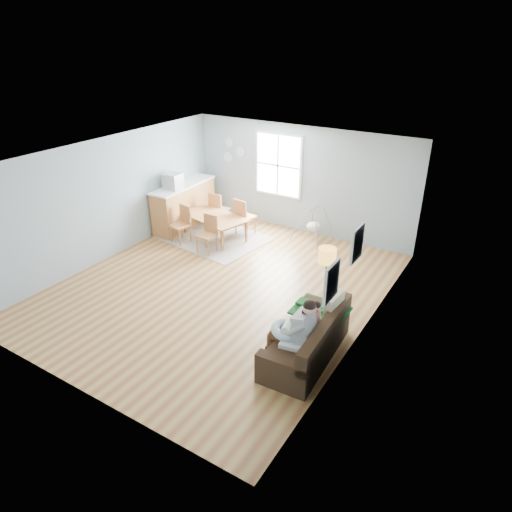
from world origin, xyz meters
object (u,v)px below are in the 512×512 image
Objects in this scene: sofa at (309,343)px; toddler at (310,316)px; father at (296,329)px; baby_swing at (314,226)px; counter at (184,205)px; chair_ne at (243,215)px; monitor at (173,181)px; dining_table at (214,227)px; chair_sw at (182,222)px; chair_nw at (218,207)px; chair_se at (208,231)px; floor_lamp at (327,262)px; storage_cube at (297,354)px.

sofa is 0.42m from toddler.
father is 1.21× the size of baby_swing.
counter is at bearing -164.39° from baby_swing.
monitor is (-1.63, -0.69, 0.80)m from chair_ne.
father is 0.46m from toddler.
dining_table is 0.80m from chair_sw.
sofa is at bearing -39.41° from chair_nw.
toddler reaches higher than chair_se.
counter is at bearing 148.19° from chair_se.
chair_ne is (0.17, 1.23, 0.04)m from chair_se.
baby_swing is at bearing 114.27° from toddler.
father reaches higher than chair_se.
toddler reaches higher than chair_nw.
chair_sw is at bearing -133.32° from chair_ne.
toddler is 4.36m from baby_swing.
monitor is 3.68m from baby_swing.
sofa is 6.13m from counter.
father is at bearing -85.70° from floor_lamp.
chair_se reaches higher than dining_table.
chair_ne is (-3.55, 3.52, 0.27)m from sofa.
baby_swing is at bearing 15.61° from counter.
chair_ne is at bearing -7.65° from chair_nw.
storage_cube is 6.30m from counter.
counter is (-1.13, 0.25, 0.29)m from dining_table.
chair_se is (0.88, -0.12, -0.01)m from chair_sw.
baby_swing is (2.20, 1.18, 0.10)m from dining_table.
chair_nw is 0.89m from chair_ne.
dining_table is (-3.99, 2.79, -0.36)m from toddler.
storage_cube is at bearing -34.62° from counter.
floor_lamp is 1.67m from storage_cube.
chair_nw is at bearing 137.77° from storage_cube.
baby_swing is at bearing 117.91° from floor_lamp.
dining_table is 1.79× the size of chair_nw.
chair_sw is (-4.56, 2.76, 0.25)m from storage_cube.
monitor is at bearing 148.27° from storage_cube.
storage_cube is 5.94m from chair_nw.
monitor reaches higher than chair_se.
chair_sw is 3.23m from baby_swing.
father is at bearing 136.25° from storage_cube.
dining_table is at bearing -151.74° from baby_swing.
floor_lamp is at bearing -20.13° from monitor.
toddler is 0.36× the size of counter.
chair_nw is at bearing 140.59° from sofa.
dining_table is at bearing 143.90° from sofa.
monitor reaches higher than chair_nw.
monitor is at bearing -158.18° from baby_swing.
chair_ne is (0.88, -0.12, 0.02)m from chair_nw.
counter is (-1.49, 0.93, 0.08)m from chair_se.
baby_swing is at bearing 45.23° from chair_se.
baby_swing is (1.84, 1.86, -0.12)m from chair_se.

